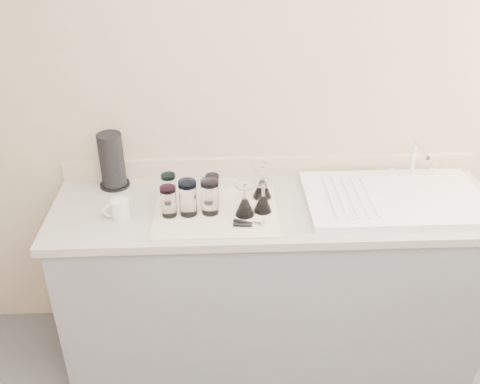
{
  "coord_description": "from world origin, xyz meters",
  "views": [
    {
      "loc": [
        -0.25,
        -0.89,
        2.19
      ],
      "look_at": [
        -0.17,
        1.15,
        1.0
      ],
      "focal_mm": 40.0,
      "sensor_mm": 36.0,
      "label": 1
    }
  ],
  "objects_px": {
    "goblet_front_left": "(245,204)",
    "white_mug": "(119,209)",
    "sink_unit": "(394,198)",
    "tumbler_purple": "(212,187)",
    "tumbler_magenta": "(169,201)",
    "tumbler_teal": "(169,187)",
    "goblet_front_right": "(263,201)",
    "goblet_back_right": "(262,187)",
    "tumbler_lavender": "(210,196)",
    "tumbler_blue": "(188,198)",
    "paper_towel_roll": "(112,161)",
    "can_opener": "(249,224)"
  },
  "relations": [
    {
      "from": "goblet_back_right",
      "to": "paper_towel_roll",
      "type": "relative_size",
      "value": 0.59
    },
    {
      "from": "tumbler_teal",
      "to": "tumbler_magenta",
      "type": "bearing_deg",
      "value": -86.46
    },
    {
      "from": "goblet_front_left",
      "to": "can_opener",
      "type": "height_order",
      "value": "goblet_front_left"
    },
    {
      "from": "tumbler_blue",
      "to": "tumbler_magenta",
      "type": "bearing_deg",
      "value": -175.27
    },
    {
      "from": "tumbler_purple",
      "to": "white_mug",
      "type": "height_order",
      "value": "tumbler_purple"
    },
    {
      "from": "tumbler_magenta",
      "to": "tumbler_teal",
      "type": "bearing_deg",
      "value": 93.54
    },
    {
      "from": "tumbler_teal",
      "to": "tumbler_lavender",
      "type": "relative_size",
      "value": 0.82
    },
    {
      "from": "goblet_back_right",
      "to": "goblet_front_left",
      "type": "xyz_separation_m",
      "value": [
        -0.09,
        -0.15,
        -0.0
      ]
    },
    {
      "from": "tumbler_purple",
      "to": "goblet_front_right",
      "type": "bearing_deg",
      "value": -25.96
    },
    {
      "from": "goblet_front_left",
      "to": "white_mug",
      "type": "xyz_separation_m",
      "value": [
        -0.55,
        0.02,
        -0.02
      ]
    },
    {
      "from": "tumbler_purple",
      "to": "tumbler_lavender",
      "type": "bearing_deg",
      "value": -95.11
    },
    {
      "from": "goblet_front_left",
      "to": "can_opener",
      "type": "distance_m",
      "value": 0.1
    },
    {
      "from": "goblet_front_right",
      "to": "goblet_back_right",
      "type": "bearing_deg",
      "value": 86.84
    },
    {
      "from": "tumbler_blue",
      "to": "goblet_front_left",
      "type": "height_order",
      "value": "tumbler_blue"
    },
    {
      "from": "tumbler_blue",
      "to": "goblet_front_left",
      "type": "bearing_deg",
      "value": -4.0
    },
    {
      "from": "tumbler_teal",
      "to": "tumbler_magenta",
      "type": "distance_m",
      "value": 0.13
    },
    {
      "from": "goblet_back_right",
      "to": "tumbler_lavender",
      "type": "bearing_deg",
      "value": -152.26
    },
    {
      "from": "can_opener",
      "to": "white_mug",
      "type": "bearing_deg",
      "value": 169.34
    },
    {
      "from": "goblet_front_right",
      "to": "paper_towel_roll",
      "type": "bearing_deg",
      "value": 158.81
    },
    {
      "from": "tumbler_magenta",
      "to": "paper_towel_roll",
      "type": "height_order",
      "value": "paper_towel_roll"
    },
    {
      "from": "tumbler_magenta",
      "to": "tumbler_lavender",
      "type": "distance_m",
      "value": 0.18
    },
    {
      "from": "tumbler_teal",
      "to": "white_mug",
      "type": "xyz_separation_m",
      "value": [
        -0.21,
        -0.13,
        -0.03
      ]
    },
    {
      "from": "sink_unit",
      "to": "tumbler_purple",
      "type": "distance_m",
      "value": 0.85
    },
    {
      "from": "tumbler_lavender",
      "to": "white_mug",
      "type": "height_order",
      "value": "tumbler_lavender"
    },
    {
      "from": "tumbler_teal",
      "to": "tumbler_lavender",
      "type": "height_order",
      "value": "tumbler_lavender"
    },
    {
      "from": "tumbler_purple",
      "to": "goblet_back_right",
      "type": "distance_m",
      "value": 0.23
    },
    {
      "from": "goblet_front_left",
      "to": "white_mug",
      "type": "relative_size",
      "value": 1.22
    },
    {
      "from": "tumbler_teal",
      "to": "sink_unit",
      "type": "bearing_deg",
      "value": -2.58
    },
    {
      "from": "sink_unit",
      "to": "goblet_back_right",
      "type": "distance_m",
      "value": 0.62
    },
    {
      "from": "tumbler_blue",
      "to": "paper_towel_roll",
      "type": "height_order",
      "value": "paper_towel_roll"
    },
    {
      "from": "tumbler_blue",
      "to": "goblet_front_right",
      "type": "xyz_separation_m",
      "value": [
        0.33,
        0.01,
        -0.03
      ]
    },
    {
      "from": "tumbler_teal",
      "to": "goblet_front_right",
      "type": "height_order",
      "value": "goblet_front_right"
    },
    {
      "from": "tumbler_magenta",
      "to": "goblet_front_left",
      "type": "distance_m",
      "value": 0.33
    },
    {
      "from": "tumbler_lavender",
      "to": "paper_towel_roll",
      "type": "xyz_separation_m",
      "value": [
        -0.47,
        0.28,
        0.04
      ]
    },
    {
      "from": "goblet_back_right",
      "to": "goblet_front_right",
      "type": "bearing_deg",
      "value": -93.16
    },
    {
      "from": "tumbler_lavender",
      "to": "goblet_front_right",
      "type": "relative_size",
      "value": 1.09
    },
    {
      "from": "white_mug",
      "to": "can_opener",
      "type": "bearing_deg",
      "value": -10.66
    },
    {
      "from": "white_mug",
      "to": "tumbler_purple",
      "type": "bearing_deg",
      "value": 16.7
    },
    {
      "from": "tumbler_teal",
      "to": "tumbler_purple",
      "type": "xyz_separation_m",
      "value": [
        0.2,
        -0.0,
        -0.0
      ]
    },
    {
      "from": "tumbler_magenta",
      "to": "can_opener",
      "type": "height_order",
      "value": "tumbler_magenta"
    },
    {
      "from": "tumbler_blue",
      "to": "white_mug",
      "type": "bearing_deg",
      "value": -179.61
    },
    {
      "from": "sink_unit",
      "to": "tumbler_teal",
      "type": "bearing_deg",
      "value": 177.42
    },
    {
      "from": "tumbler_teal",
      "to": "white_mug",
      "type": "relative_size",
      "value": 1.05
    },
    {
      "from": "tumbler_teal",
      "to": "goblet_back_right",
      "type": "relative_size",
      "value": 0.83
    },
    {
      "from": "tumbler_purple",
      "to": "tumbler_magenta",
      "type": "relative_size",
      "value": 0.89
    },
    {
      "from": "goblet_front_left",
      "to": "paper_towel_roll",
      "type": "relative_size",
      "value": 0.57
    },
    {
      "from": "white_mug",
      "to": "paper_towel_roll",
      "type": "distance_m",
      "value": 0.31
    },
    {
      "from": "tumbler_purple",
      "to": "goblet_front_right",
      "type": "height_order",
      "value": "goblet_front_right"
    },
    {
      "from": "sink_unit",
      "to": "white_mug",
      "type": "distance_m",
      "value": 1.25
    },
    {
      "from": "tumbler_teal",
      "to": "goblet_front_right",
      "type": "bearing_deg",
      "value": -14.87
    }
  ]
}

